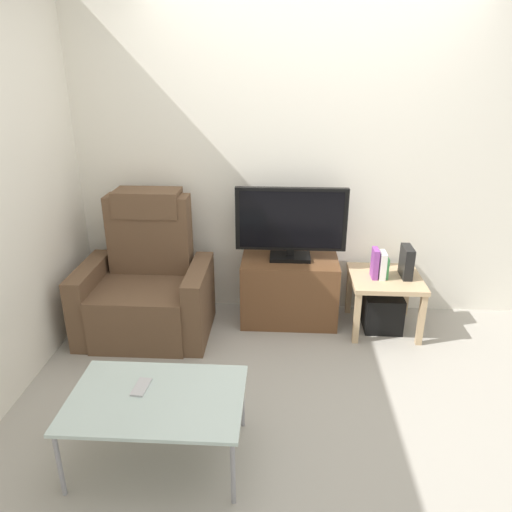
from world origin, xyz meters
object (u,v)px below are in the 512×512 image
(side_table, at_px, (385,285))
(coffee_table, at_px, (156,401))
(book_leftmost, at_px, (375,263))
(tv_stand, at_px, (289,290))
(book_middle, at_px, (382,265))
(cell_phone, at_px, (141,387))
(television, at_px, (291,222))
(recliner_armchair, at_px, (147,286))
(book_rightmost, at_px, (386,268))
(subwoofer_box, at_px, (382,311))
(game_console, at_px, (407,262))

(side_table, height_order, coffee_table, side_table)
(book_leftmost, relative_size, coffee_table, 0.26)
(tv_stand, xyz_separation_m, side_table, (0.74, -0.09, 0.11))
(book_middle, bearing_deg, cell_phone, -137.32)
(cell_phone, bearing_deg, television, 66.93)
(recliner_armchair, distance_m, book_middle, 1.82)
(television, height_order, coffee_table, television)
(television, bearing_deg, coffee_table, -113.84)
(side_table, bearing_deg, recliner_armchair, -176.44)
(book_leftmost, distance_m, cell_phone, 1.99)
(book_middle, distance_m, coffee_table, 2.01)
(book_rightmost, bearing_deg, coffee_table, -134.59)
(subwoofer_box, bearing_deg, tv_stand, 173.08)
(book_middle, bearing_deg, tv_stand, 171.03)
(book_leftmost, height_order, book_middle, book_leftmost)
(television, relative_size, side_table, 1.59)
(book_middle, bearing_deg, subwoofer_box, 24.04)
(television, xyz_separation_m, book_middle, (0.70, -0.13, -0.29))
(subwoofer_box, height_order, book_middle, book_middle)
(recliner_armchair, bearing_deg, book_leftmost, -1.98)
(recliner_armchair, xyz_separation_m, subwoofer_box, (1.85, 0.12, -0.23))
(game_console, distance_m, coffee_table, 2.17)
(tv_stand, xyz_separation_m, book_leftmost, (0.64, -0.11, 0.30))
(side_table, height_order, game_console, game_console)
(book_leftmost, height_order, coffee_table, book_leftmost)
(game_console, bearing_deg, book_rightmost, -169.42)
(recliner_armchair, xyz_separation_m, book_leftmost, (1.75, 0.10, 0.19))
(book_leftmost, distance_m, game_console, 0.25)
(tv_stand, height_order, coffee_table, tv_stand)
(tv_stand, relative_size, book_rightmost, 4.71)
(subwoofer_box, distance_m, game_console, 0.45)
(tv_stand, height_order, book_leftmost, book_leftmost)
(recliner_armchair, bearing_deg, book_rightmost, -2.12)
(television, xyz_separation_m, book_rightmost, (0.73, -0.13, -0.31))
(cell_phone, bearing_deg, book_leftmost, 48.45)
(recliner_armchair, distance_m, book_leftmost, 1.77)
(side_table, relative_size, book_rightmost, 3.32)
(television, relative_size, game_console, 3.58)
(television, bearing_deg, cell_phone, -117.76)
(book_rightmost, bearing_deg, television, 169.94)
(recliner_armchair, height_order, game_console, recliner_armchair)
(book_rightmost, bearing_deg, tv_stand, 171.39)
(tv_stand, distance_m, coffee_table, 1.70)
(subwoofer_box, xyz_separation_m, coffee_table, (-1.44, -1.46, 0.23))
(subwoofer_box, relative_size, cell_phone, 1.94)
(book_middle, bearing_deg, coffee_table, -134.00)
(cell_phone, bearing_deg, book_middle, 47.37)
(tv_stand, distance_m, book_middle, 0.76)
(book_leftmost, bearing_deg, television, 168.65)
(tv_stand, height_order, book_rightmost, book_rightmost)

